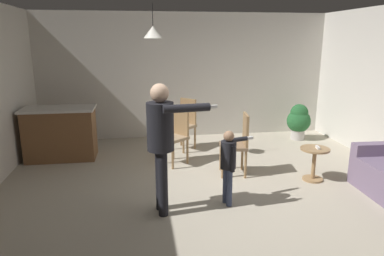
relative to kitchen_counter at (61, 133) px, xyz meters
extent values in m
plane|color=#B2A893|center=(2.45, -1.93, -0.48)|extent=(7.68, 7.68, 0.00)
cube|color=beige|center=(2.45, 1.27, 0.87)|extent=(6.40, 0.10, 2.70)
cube|color=slate|center=(5.00, -1.88, -0.16)|extent=(0.86, 0.21, 0.63)
cylinder|color=#99754C|center=(4.67, -1.87, -0.45)|extent=(0.05, 0.05, 0.06)
cube|color=brown|center=(0.00, 0.00, -0.02)|extent=(1.20, 0.60, 0.91)
cube|color=beige|center=(0.00, 0.00, 0.45)|extent=(1.26, 0.66, 0.04)
cylinder|color=#99754C|center=(4.07, -1.64, 0.03)|extent=(0.44, 0.44, 0.03)
cylinder|color=#99754C|center=(4.07, -1.64, -0.23)|extent=(0.06, 0.06, 0.49)
cylinder|color=#99754C|center=(4.07, -1.64, -0.46)|extent=(0.31, 0.31, 0.03)
cylinder|color=black|center=(1.67, -2.25, -0.06)|extent=(0.12, 0.12, 0.83)
cylinder|color=black|center=(1.69, -2.42, -0.06)|extent=(0.12, 0.12, 0.83)
cylinder|color=black|center=(1.68, -2.34, 0.64)|extent=(0.33, 0.33, 0.59)
sphere|color=#D8AD8C|center=(1.68, -2.34, 1.05)|extent=(0.22, 0.22, 0.22)
cylinder|color=black|center=(1.66, -2.15, 0.61)|extent=(0.10, 0.10, 0.55)
cylinder|color=black|center=(1.98, -2.49, 0.89)|extent=(0.56, 0.17, 0.10)
cube|color=white|center=(2.28, -2.45, 0.89)|extent=(0.13, 0.05, 0.04)
cylinder|color=#384260|center=(2.54, -2.19, -0.22)|extent=(0.07, 0.07, 0.51)
cylinder|color=#384260|center=(2.56, -2.30, -0.22)|extent=(0.07, 0.07, 0.51)
cylinder|color=black|center=(2.55, -2.25, 0.21)|extent=(0.20, 0.20, 0.36)
sphere|color=#9E7556|center=(2.55, -2.25, 0.46)|extent=(0.14, 0.14, 0.14)
cylinder|color=black|center=(2.69, -2.09, 0.36)|extent=(0.34, 0.14, 0.06)
cube|color=white|center=(2.88, -2.04, 0.36)|extent=(0.13, 0.07, 0.04)
cylinder|color=black|center=(2.58, -2.36, 0.19)|extent=(0.06, 0.06, 0.34)
cylinder|color=#99754C|center=(2.50, 0.21, -0.25)|extent=(0.04, 0.04, 0.45)
cylinder|color=#99754C|center=(2.26, 0.47, -0.25)|extent=(0.04, 0.04, 0.45)
cylinder|color=#99754C|center=(2.24, -0.04, -0.25)|extent=(0.04, 0.04, 0.45)
cylinder|color=#99754C|center=(2.00, 0.23, -0.25)|extent=(0.04, 0.04, 0.45)
cube|color=#997F60|center=(2.25, 0.22, 0.00)|extent=(0.59, 0.59, 0.05)
cube|color=#99754C|center=(2.39, 0.35, 0.27)|extent=(0.29, 0.30, 0.50)
cylinder|color=#99754C|center=(2.24, -0.63, -0.25)|extent=(0.04, 0.04, 0.45)
cylinder|color=#99754C|center=(2.02, -0.34, -0.25)|extent=(0.04, 0.04, 0.45)
cylinder|color=#99754C|center=(1.96, -0.85, -0.25)|extent=(0.04, 0.04, 0.45)
cylinder|color=#99754C|center=(1.73, -0.57, -0.25)|extent=(0.04, 0.04, 0.45)
cube|color=#997F60|center=(1.99, -0.60, 0.00)|extent=(0.59, 0.59, 0.05)
cube|color=#99754C|center=(2.14, -0.48, 0.27)|extent=(0.27, 0.32, 0.50)
cylinder|color=#99754C|center=(3.05, -1.42, -0.25)|extent=(0.04, 0.04, 0.45)
cylinder|color=#99754C|center=(3.10, -1.06, -0.25)|extent=(0.04, 0.04, 0.45)
cylinder|color=#99754C|center=(2.70, -1.36, -0.25)|extent=(0.04, 0.04, 0.45)
cylinder|color=#99754C|center=(2.75, -1.01, -0.25)|extent=(0.04, 0.04, 0.45)
cube|color=#7F664C|center=(2.90, -1.21, 0.00)|extent=(0.48, 0.48, 0.05)
cube|color=#99754C|center=(3.09, -1.24, 0.27)|extent=(0.09, 0.38, 0.50)
cylinder|color=#B7B2AD|center=(4.85, 0.56, -0.36)|extent=(0.30, 0.30, 0.23)
sphere|color=#235B2D|center=(4.85, 0.56, -0.07)|extent=(0.51, 0.51, 0.51)
sphere|color=#235B2D|center=(4.85, 0.56, 0.11)|extent=(0.38, 0.38, 0.38)
cube|color=white|center=(4.10, -1.67, 0.06)|extent=(0.06, 0.13, 0.04)
cone|color=silver|center=(1.70, -0.44, 1.77)|extent=(0.32, 0.32, 0.20)
cylinder|color=black|center=(1.70, -0.44, 2.04)|extent=(0.01, 0.01, 0.36)
camera|label=1|loc=(1.46, -6.38, 1.66)|focal=32.58mm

